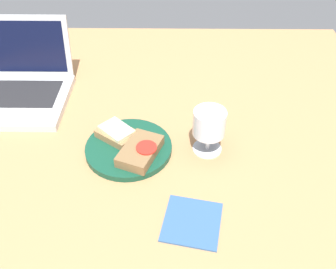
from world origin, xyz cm
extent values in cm
cube|color=#B27F51|center=(0.00, 0.00, 1.50)|extent=(140.00, 140.00, 3.00)
cylinder|color=#144733|center=(-2.51, 1.14, 3.78)|extent=(21.25, 21.25, 1.57)
cube|color=brown|center=(0.61, -2.06, 5.85)|extent=(11.32, 13.82, 2.57)
cylinder|color=red|center=(2.20, -2.49, 7.36)|extent=(4.92, 4.92, 0.45)
cube|color=#937047|center=(-5.63, 4.33, 5.57)|extent=(11.49, 10.82, 2.00)
cube|color=#F4EAB7|center=(-5.63, 4.33, 7.00)|extent=(9.63, 9.59, 0.87)
cylinder|color=white|center=(16.81, 1.83, 3.20)|extent=(7.15, 7.15, 0.40)
cylinder|color=white|center=(16.81, 1.83, 5.83)|extent=(1.10, 1.10, 4.85)
cylinder|color=white|center=(16.81, 1.83, 11.41)|extent=(7.75, 7.75, 6.32)
cylinder|color=white|center=(16.81, 1.83, 10.56)|extent=(7.13, 7.13, 4.61)
cube|color=silver|center=(-37.11, 20.21, 3.99)|extent=(30.18, 24.75, 1.98)
cube|color=#232326|center=(-37.11, 22.44, 5.06)|extent=(24.75, 13.61, 0.16)
cube|color=silver|center=(-37.11, 34.36, 13.85)|extent=(29.58, 4.33, 17.88)
cube|color=black|center=(-37.11, 33.86, 13.85)|extent=(26.56, 3.13, 14.92)
cube|color=#33598C|center=(12.29, -20.11, 3.20)|extent=(13.53, 13.77, 0.40)
camera|label=1|loc=(7.95, -66.14, 66.37)|focal=40.00mm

